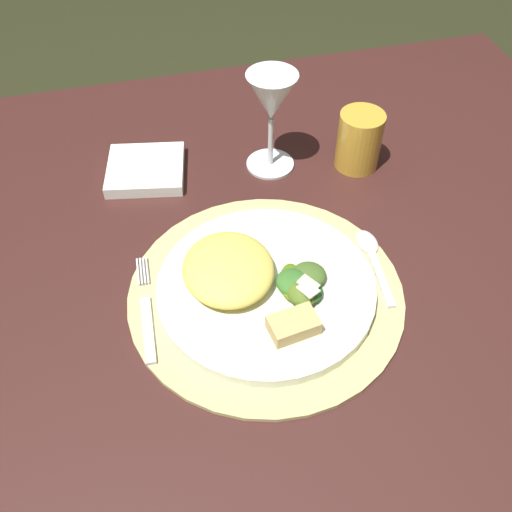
% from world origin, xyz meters
% --- Properties ---
extents(ground_plane, '(6.00, 6.00, 0.00)m').
position_xyz_m(ground_plane, '(0.00, 0.00, 0.00)').
color(ground_plane, '#272915').
extents(dining_table, '(1.29, 0.92, 0.74)m').
position_xyz_m(dining_table, '(0.00, 0.00, 0.58)').
color(dining_table, '#391C19').
rests_on(dining_table, ground).
extents(placemat, '(0.35, 0.35, 0.01)m').
position_xyz_m(placemat, '(0.02, -0.10, 0.74)').
color(placemat, tan).
rests_on(placemat, dining_table).
extents(dinner_plate, '(0.27, 0.27, 0.01)m').
position_xyz_m(dinner_plate, '(0.02, -0.10, 0.75)').
color(dinner_plate, silver).
rests_on(dinner_plate, placemat).
extents(pasta_serving, '(0.12, 0.13, 0.03)m').
position_xyz_m(pasta_serving, '(-0.02, -0.08, 0.78)').
color(pasta_serving, '#ECD056').
rests_on(pasta_serving, dinner_plate).
extents(salad_greens, '(0.08, 0.08, 0.03)m').
position_xyz_m(salad_greens, '(0.06, -0.12, 0.77)').
color(salad_greens, '#416025').
rests_on(salad_greens, dinner_plate).
extents(bread_piece, '(0.06, 0.04, 0.02)m').
position_xyz_m(bread_piece, '(0.03, -0.17, 0.77)').
color(bread_piece, tan).
rests_on(bread_piece, dinner_plate).
extents(fork, '(0.02, 0.16, 0.00)m').
position_xyz_m(fork, '(-0.13, -0.10, 0.75)').
color(fork, silver).
rests_on(fork, placemat).
extents(spoon, '(0.03, 0.14, 0.01)m').
position_xyz_m(spoon, '(0.18, -0.07, 0.75)').
color(spoon, silver).
rests_on(spoon, placemat).
extents(napkin, '(0.13, 0.13, 0.02)m').
position_xyz_m(napkin, '(-0.09, 0.18, 0.75)').
color(napkin, white).
rests_on(napkin, dining_table).
extents(wine_glass, '(0.07, 0.07, 0.16)m').
position_xyz_m(wine_glass, '(0.10, 0.15, 0.85)').
color(wine_glass, silver).
rests_on(wine_glass, dining_table).
extents(amber_tumbler, '(0.07, 0.07, 0.09)m').
position_xyz_m(amber_tumbler, '(0.23, 0.12, 0.78)').
color(amber_tumbler, gold).
rests_on(amber_tumbler, dining_table).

